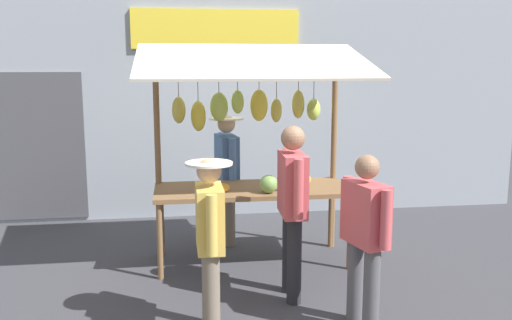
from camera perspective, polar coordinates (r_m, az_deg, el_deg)
The scene contains 7 objects.
ground_plane at distance 6.61m, azimuth -0.38°, elevation -10.29°, with size 40.00×40.00×0.00m, color #38383D.
street_backdrop at distance 8.39m, azimuth -2.88°, elevation 5.92°, with size 9.00×0.30×3.40m.
market_stall at distance 6.30m, azimuth -0.52°, elevation 3.36°, with size 2.50×1.46×2.50m.
vendor_with_sunhat at distance 7.04m, azimuth -2.99°, elevation -0.84°, with size 0.42×0.69×1.64m.
shopper_with_shopping_bag at distance 4.71m, azimuth -4.72°, elevation -7.47°, with size 0.39×0.66×1.51m.
shopper_in_striped_shirt at distance 4.88m, azimuth 11.05°, elevation -7.11°, with size 0.33×0.65×1.53m.
shopper_in_grey_tee at distance 5.37m, azimuth 3.72°, elevation -4.02°, with size 0.24×0.72×1.70m.
Camera 1 is at (0.84, 6.14, 2.28)m, focal length 39.25 mm.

